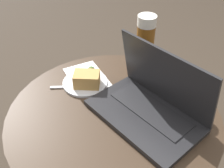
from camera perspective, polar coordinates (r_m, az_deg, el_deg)
name	(u,v)px	position (r m, az deg, el deg)	size (l,w,h in m)	color
table	(113,140)	(0.99, 0.29, -12.05)	(0.72, 0.72, 0.53)	#515156
napkin	(87,77)	(1.04, -5.52, 1.49)	(0.22, 0.17, 0.00)	white
laptop	(151,103)	(0.86, 8.44, -4.15)	(0.37, 0.23, 0.23)	#232326
beer_glass	(145,47)	(0.98, 7.12, 7.89)	(0.07, 0.07, 0.25)	brown
snack_plate	(86,80)	(0.99, -5.67, 0.85)	(0.17, 0.17, 0.06)	silver
fork	(80,87)	(0.99, -6.92, -0.55)	(0.13, 0.17, 0.00)	#B2B2B7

